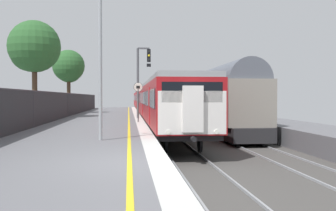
% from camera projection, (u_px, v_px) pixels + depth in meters
% --- Properties ---
extents(ground, '(17.40, 110.00, 1.21)m').
position_uv_depth(ground, '(246.00, 184.00, 9.98)').
color(ground, slate).
extents(commuter_train_at_platform, '(2.83, 63.66, 3.81)m').
position_uv_depth(commuter_train_at_platform, '(149.00, 100.00, 46.44)').
color(commuter_train_at_platform, maroon).
rests_on(commuter_train_at_platform, ground).
extents(freight_train_adjacent_track, '(2.60, 50.98, 4.72)m').
position_uv_depth(freight_train_adjacent_track, '(184.00, 98.00, 45.15)').
color(freight_train_adjacent_track, '#232326').
rests_on(freight_train_adjacent_track, ground).
extents(signal_gantry, '(1.10, 0.24, 5.47)m').
position_uv_depth(signal_gantry, '(141.00, 74.00, 30.00)').
color(signal_gantry, '#47474C').
rests_on(signal_gantry, ground).
extents(speed_limit_sign, '(0.59, 0.08, 2.58)m').
position_uv_depth(speed_limit_sign, '(138.00, 97.00, 25.20)').
color(speed_limit_sign, '#59595B').
rests_on(speed_limit_sign, ground).
extents(platform_lamp_mid, '(2.00, 0.20, 5.70)m').
position_uv_depth(platform_lamp_mid, '(100.00, 51.00, 14.52)').
color(platform_lamp_mid, '#93999E').
rests_on(platform_lamp_mid, ground).
extents(background_tree_left, '(3.29, 3.29, 6.50)m').
position_uv_depth(background_tree_left, '(69.00, 68.00, 39.85)').
color(background_tree_left, '#473323').
rests_on(background_tree_left, ground).
extents(background_tree_centre, '(4.06, 4.06, 7.64)m').
position_uv_depth(background_tree_centre, '(33.00, 48.00, 30.37)').
color(background_tree_centre, '#473323').
rests_on(background_tree_centre, ground).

